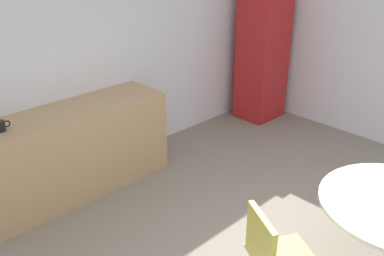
{
  "coord_description": "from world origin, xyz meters",
  "views": [
    {
      "loc": [
        -2.22,
        -0.94,
        2.48
      ],
      "look_at": [
        0.09,
        1.44,
        0.95
      ],
      "focal_mm": 39.92,
      "sensor_mm": 36.0,
      "label": 1
    }
  ],
  "objects": [
    {
      "name": "mug_white",
      "position": [
        -1.06,
        2.63,
        0.95
      ],
      "size": [
        0.13,
        0.08,
        0.09
      ],
      "color": "black",
      "rests_on": "counter_block"
    },
    {
      "name": "locker_cabinet",
      "position": [
        2.55,
        2.55,
        0.9
      ],
      "size": [
        0.6,
        0.5,
        1.79
      ],
      "primitive_type": "cube",
      "color": "#B21E1E",
      "rests_on": "ground_plane"
    },
    {
      "name": "chair_yellow",
      "position": [
        -0.26,
        0.3,
        0.52
      ],
      "size": [
        0.57,
        0.57,
        0.83
      ],
      "color": "silver",
      "rests_on": "ground_plane"
    },
    {
      "name": "counter_block",
      "position": [
        -0.43,
        2.65,
        0.45
      ],
      "size": [
        2.03,
        0.6,
        0.9
      ],
      "primitive_type": "cube",
      "color": "tan",
      "rests_on": "ground_plane"
    },
    {
      "name": "wall_back",
      "position": [
        0.0,
        3.0,
        1.3
      ],
      "size": [
        6.0,
        0.1,
        2.6
      ],
      "primitive_type": "cube",
      "color": "silver",
      "rests_on": "ground_plane"
    }
  ]
}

